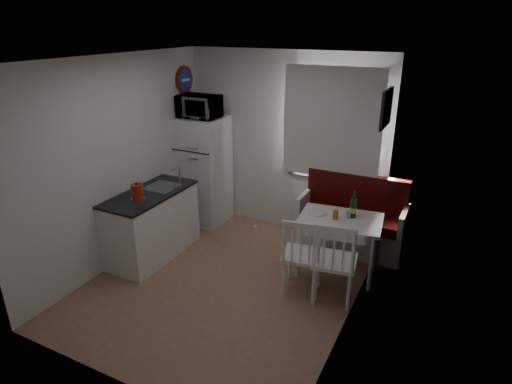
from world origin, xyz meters
TOP-DOWN VIEW (x-y plane):
  - floor at (0.00, 0.00)m, footprint 3.00×3.50m
  - ceiling at (0.00, 0.00)m, footprint 3.00×3.50m
  - wall_back at (0.00, 1.75)m, footprint 3.00×0.02m
  - wall_front at (0.00, -1.75)m, footprint 3.00×0.02m
  - wall_left at (-1.50, 0.00)m, footprint 0.02×3.50m
  - wall_right at (1.50, 0.00)m, footprint 0.02×3.50m
  - window at (0.70, 1.72)m, footprint 1.22×0.06m
  - curtain at (0.70, 1.65)m, footprint 1.35×0.02m
  - kitchen_counter at (-1.20, 0.16)m, footprint 0.62×1.32m
  - wall_sign at (-1.47, 1.45)m, footprint 0.03×0.40m
  - picture_frame at (1.48, 1.10)m, footprint 0.04×0.52m
  - bench at (1.11, 1.51)m, footprint 1.44×0.55m
  - dining_table at (1.13, 0.84)m, footprint 1.05×0.80m
  - chair_left at (0.88, 0.17)m, footprint 0.52×0.50m
  - chair_right at (1.25, 0.17)m, footprint 0.54×0.52m
  - fridge at (-1.18, 1.40)m, footprint 0.66×0.66m
  - microwave at (-1.18, 1.35)m, footprint 0.58×0.39m
  - kettle at (-1.15, -0.11)m, footprint 0.17×0.17m
  - wine_bottle at (1.25, 0.94)m, footprint 0.08×0.08m
  - drinking_glass_orange at (1.08, 0.79)m, footprint 0.07×0.07m
  - drinking_glass_blue at (1.21, 0.89)m, footprint 0.06×0.06m
  - plate at (0.83, 0.86)m, footprint 0.23×0.23m

SIDE VIEW (x-z plane):
  - floor at x=0.00m, z-range -0.01..0.01m
  - bench at x=1.11m, z-range -0.17..0.86m
  - kitchen_counter at x=-1.20m, z-range -0.12..1.04m
  - chair_left at x=0.88m, z-range 0.34..0.85m
  - chair_right at x=1.25m, z-range 0.35..0.89m
  - dining_table at x=1.13m, z-range 0.28..1.02m
  - plate at x=0.83m, z-range 0.74..0.75m
  - drinking_glass_blue at x=1.21m, z-range 0.74..0.83m
  - drinking_glass_orange at x=1.08m, z-range 0.74..0.85m
  - fridge at x=-1.18m, z-range 0.00..1.64m
  - wine_bottle at x=1.25m, z-range 0.74..1.07m
  - kettle at x=-1.15m, z-range 0.90..1.13m
  - wall_back at x=0.00m, z-range 0.00..2.60m
  - wall_front at x=0.00m, z-range 0.00..2.60m
  - wall_left at x=-1.50m, z-range 0.00..2.60m
  - wall_right at x=1.50m, z-range 0.00..2.60m
  - window at x=0.70m, z-range 0.89..2.36m
  - curtain at x=0.70m, z-range 0.93..2.42m
  - microwave at x=-1.18m, z-range 1.64..1.97m
  - picture_frame at x=1.48m, z-range 1.84..2.26m
  - wall_sign at x=-1.47m, z-range 1.95..2.35m
  - ceiling at x=0.00m, z-range 2.59..2.61m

